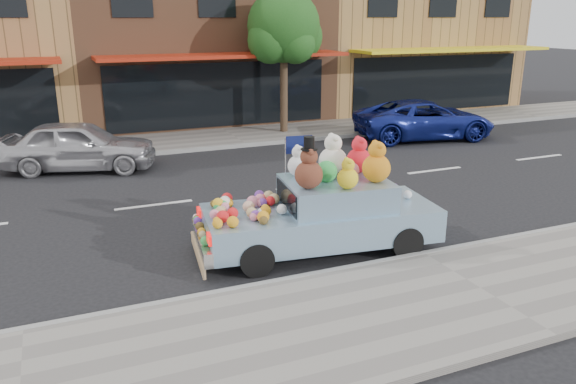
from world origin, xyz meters
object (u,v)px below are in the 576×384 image
car_silver (79,146)px  art_car (322,210)px  street_tree (284,32)px  car_blue (425,119)px

car_silver → art_car: size_ratio=0.91×
art_car → street_tree: bearing=78.4°
car_silver → car_blue: bearing=-73.5°
car_blue → art_car: bearing=144.6°
street_tree → car_blue: (4.35, -2.73, -3.00)m
street_tree → art_car: 11.39m
car_blue → art_car: art_car is taller
street_tree → car_blue: 5.95m
street_tree → car_blue: bearing=-32.2°
street_tree → car_silver: (-7.39, -2.54, -2.97)m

